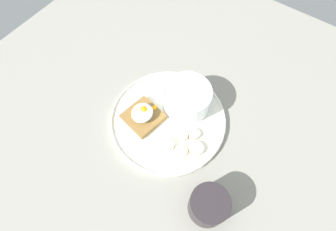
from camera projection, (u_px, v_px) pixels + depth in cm
name	position (u px, v px, depth cm)	size (l,w,h in cm)	color
ground_plane	(168.00, 122.00, 70.80)	(120.00, 120.00, 2.00)	gray
plate	(168.00, 119.00, 69.20)	(30.57, 30.57, 1.60)	silver
oatmeal_bowl	(187.00, 98.00, 68.00)	(12.54, 12.54, 6.93)	white
toast_slice	(143.00, 117.00, 68.42)	(10.37, 10.37, 1.45)	brown
poached_egg	(142.00, 113.00, 66.48)	(7.49, 5.37, 3.46)	white
banana_slice_front	(183.00, 136.00, 66.06)	(3.40, 3.49, 1.47)	beige
banana_slice_left	(181.00, 152.00, 64.22)	(3.79, 3.74, 1.23)	#F1EAB7
banana_slice_back	(196.00, 149.00, 64.44)	(5.07, 5.06, 1.52)	beige
banana_slice_right	(168.00, 145.00, 64.93)	(4.24, 4.16, 1.59)	beige
banana_slice_inner	(194.00, 134.00, 66.23)	(3.29, 3.15, 1.61)	beige
coffee_mug	(209.00, 205.00, 56.17)	(8.53, 8.53, 7.52)	black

